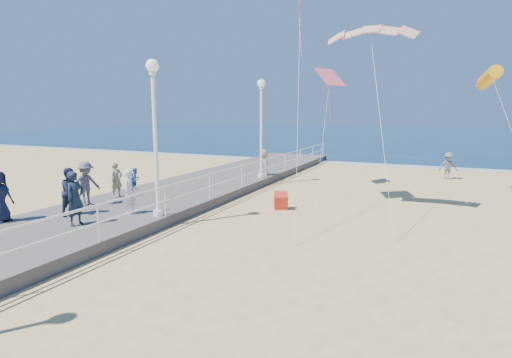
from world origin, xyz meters
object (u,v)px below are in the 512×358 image
at_px(woman_holding_toddler, 130,192).
at_px(beach_walker_a, 448,166).
at_px(lamp_post_mid, 155,122).
at_px(lamp_post_far, 261,118).
at_px(spectator_0, 75,198).
at_px(spectator_6, 117,180).
at_px(spectator_4, 0,196).
at_px(box_kite, 281,202).
at_px(toddler_held, 136,179).
at_px(beach_walker_c, 264,166).
at_px(spectator_7, 71,192).
at_px(spectator_2, 86,184).

distance_m(woman_holding_toddler, beach_walker_a, 18.68).
distance_m(lamp_post_mid, lamp_post_far, 9.00).
bearing_deg(woman_holding_toddler, beach_walker_a, -38.79).
height_order(spectator_0, spectator_6, spectator_0).
relative_size(spectator_0, spectator_6, 1.17).
bearing_deg(beach_walker_a, lamp_post_far, -163.67).
bearing_deg(lamp_post_mid, spectator_4, -147.05).
height_order(beach_walker_a, box_kite, beach_walker_a).
relative_size(toddler_held, box_kite, 1.32).
bearing_deg(beach_walker_c, spectator_7, -47.19).
bearing_deg(spectator_0, beach_walker_a, -33.58).
distance_m(toddler_held, beach_walker_c, 9.98).
relative_size(spectator_6, spectator_7, 0.89).
bearing_deg(lamp_post_far, toddler_held, -95.97).
relative_size(woman_holding_toddler, beach_walker_c, 0.85).
bearing_deg(beach_walker_a, box_kite, -137.47).
relative_size(lamp_post_far, woman_holding_toddler, 3.31).
bearing_deg(beach_walker_c, box_kite, -4.55).
bearing_deg(spectator_2, spectator_6, 11.61).
relative_size(spectator_6, box_kite, 2.49).
distance_m(toddler_held, spectator_6, 3.20).
xyz_separation_m(lamp_post_mid, beach_walker_a, (9.45, 15.27, -2.85)).
bearing_deg(spectator_2, lamp_post_mid, -81.50).
relative_size(beach_walker_c, box_kite, 3.16).
bearing_deg(lamp_post_mid, spectator_6, 153.25).
xyz_separation_m(spectator_0, spectator_7, (-1.20, 0.88, -0.04)).
relative_size(spectator_0, spectator_4, 1.02).
distance_m(toddler_held, box_kite, 5.90).
distance_m(spectator_2, spectator_6, 1.63).
relative_size(lamp_post_far, spectator_0, 3.04).
relative_size(toddler_held, spectator_0, 0.45).
xyz_separation_m(lamp_post_far, spectator_7, (-2.85, -10.14, -2.42)).
distance_m(woman_holding_toddler, toddler_held, 0.49).
distance_m(lamp_post_far, woman_holding_toddler, 9.53).
xyz_separation_m(spectator_6, beach_walker_c, (3.32, 8.14, -0.20)).
distance_m(lamp_post_mid, box_kite, 6.15).
bearing_deg(beach_walker_c, spectator_0, -40.66).
height_order(spectator_2, box_kite, spectator_2).
height_order(woman_holding_toddler, spectator_7, spectator_7).
bearing_deg(box_kite, beach_walker_c, 94.40).
distance_m(woman_holding_toddler, spectator_6, 3.13).
bearing_deg(box_kite, spectator_7, -162.61).
bearing_deg(spectator_4, spectator_7, -45.63).
xyz_separation_m(woman_holding_toddler, box_kite, (4.08, 4.33, -0.90)).
height_order(woman_holding_toddler, spectator_2, spectator_2).
height_order(lamp_post_mid, spectator_6, lamp_post_mid).
relative_size(spectator_6, beach_walker_a, 0.92).
bearing_deg(spectator_7, spectator_4, 136.18).
bearing_deg(spectator_4, lamp_post_mid, -61.93).
bearing_deg(toddler_held, lamp_post_far, -10.38).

